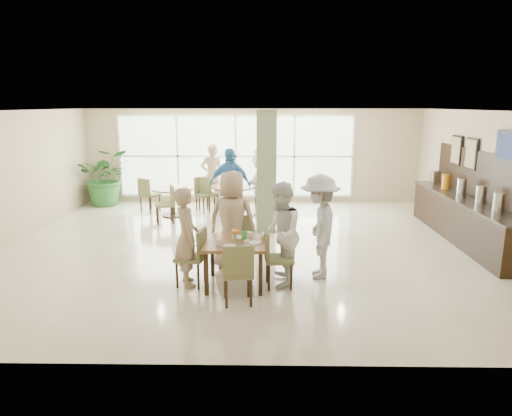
{
  "coord_description": "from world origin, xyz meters",
  "views": [
    {
      "loc": [
        0.33,
        -9.2,
        2.92
      ],
      "look_at": [
        0.2,
        -1.2,
        1.1
      ],
      "focal_mm": 32.0,
      "sensor_mm": 36.0,
      "label": 1
    }
  ],
  "objects_px": {
    "adult_standing": "(212,175)",
    "potted_plant": "(106,177)",
    "teen_far": "(232,220)",
    "teen_standing": "(319,227)",
    "round_table_right": "(233,192)",
    "round_table_left": "(173,195)",
    "main_table": "(235,247)",
    "teen_left": "(187,237)",
    "adult_b": "(261,181)",
    "buffet_counter": "(464,216)",
    "adult_a": "(230,185)",
    "teen_right": "(280,234)"
  },
  "relations": [
    {
      "from": "adult_standing",
      "to": "potted_plant",
      "type": "bearing_deg",
      "value": -17.43
    },
    {
      "from": "teen_far",
      "to": "teen_standing",
      "type": "xyz_separation_m",
      "value": [
        1.51,
        -0.41,
        -0.0
      ]
    },
    {
      "from": "round_table_right",
      "to": "teen_far",
      "type": "distance_m",
      "value": 4.33
    },
    {
      "from": "round_table_left",
      "to": "main_table",
      "type": "bearing_deg",
      "value": -67.79
    },
    {
      "from": "teen_left",
      "to": "adult_b",
      "type": "xyz_separation_m",
      "value": [
        1.19,
        5.07,
        0.08
      ]
    },
    {
      "from": "main_table",
      "to": "teen_standing",
      "type": "distance_m",
      "value": 1.49
    },
    {
      "from": "main_table",
      "to": "potted_plant",
      "type": "relative_size",
      "value": 0.59
    },
    {
      "from": "buffet_counter",
      "to": "adult_standing",
      "type": "relative_size",
      "value": 2.59
    },
    {
      "from": "teen_left",
      "to": "teen_standing",
      "type": "xyz_separation_m",
      "value": [
        2.2,
        0.38,
        0.08
      ]
    },
    {
      "from": "main_table",
      "to": "buffet_counter",
      "type": "distance_m",
      "value": 5.49
    },
    {
      "from": "round_table_right",
      "to": "adult_standing",
      "type": "bearing_deg",
      "value": 126.99
    },
    {
      "from": "round_table_left",
      "to": "potted_plant",
      "type": "xyz_separation_m",
      "value": [
        -2.21,
        1.3,
        0.27
      ]
    },
    {
      "from": "round_table_left",
      "to": "adult_a",
      "type": "xyz_separation_m",
      "value": [
        1.56,
        -0.54,
        0.36
      ]
    },
    {
      "from": "round_table_left",
      "to": "round_table_right",
      "type": "relative_size",
      "value": 0.91
    },
    {
      "from": "round_table_right",
      "to": "teen_left",
      "type": "height_order",
      "value": "teen_left"
    },
    {
      "from": "round_table_left",
      "to": "teen_right",
      "type": "relative_size",
      "value": 0.64
    },
    {
      "from": "teen_far",
      "to": "teen_standing",
      "type": "distance_m",
      "value": 1.57
    },
    {
      "from": "potted_plant",
      "to": "teen_right",
      "type": "relative_size",
      "value": 0.98
    },
    {
      "from": "teen_far",
      "to": "teen_right",
      "type": "height_order",
      "value": "teen_far"
    },
    {
      "from": "round_table_right",
      "to": "buffet_counter",
      "type": "height_order",
      "value": "buffet_counter"
    },
    {
      "from": "potted_plant",
      "to": "adult_a",
      "type": "height_order",
      "value": "adult_a"
    },
    {
      "from": "teen_far",
      "to": "teen_standing",
      "type": "bearing_deg",
      "value": 177.54
    },
    {
      "from": "main_table",
      "to": "adult_a",
      "type": "bearing_deg",
      "value": 95.3
    },
    {
      "from": "main_table",
      "to": "teen_right",
      "type": "relative_size",
      "value": 0.58
    },
    {
      "from": "round_table_left",
      "to": "teen_far",
      "type": "height_order",
      "value": "teen_far"
    },
    {
      "from": "buffet_counter",
      "to": "adult_a",
      "type": "bearing_deg",
      "value": 162.54
    },
    {
      "from": "teen_standing",
      "to": "adult_standing",
      "type": "xyz_separation_m",
      "value": [
        -2.44,
        5.61,
        0.01
      ]
    },
    {
      "from": "teen_standing",
      "to": "adult_b",
      "type": "xyz_separation_m",
      "value": [
        -1.01,
        4.68,
        0.0
      ]
    },
    {
      "from": "teen_standing",
      "to": "round_table_left",
      "type": "bearing_deg",
      "value": -139.78
    },
    {
      "from": "teen_left",
      "to": "teen_right",
      "type": "height_order",
      "value": "teen_right"
    },
    {
      "from": "buffet_counter",
      "to": "adult_a",
      "type": "xyz_separation_m",
      "value": [
        -5.22,
        1.64,
        0.38
      ]
    },
    {
      "from": "adult_standing",
      "to": "adult_b",
      "type": "bearing_deg",
      "value": 131.13
    },
    {
      "from": "teen_far",
      "to": "teen_right",
      "type": "xyz_separation_m",
      "value": [
        0.83,
        -0.77,
        -0.04
      ]
    },
    {
      "from": "potted_plant",
      "to": "adult_b",
      "type": "height_order",
      "value": "adult_b"
    },
    {
      "from": "buffet_counter",
      "to": "teen_standing",
      "type": "xyz_separation_m",
      "value": [
        -3.41,
        -2.22,
        0.34
      ]
    },
    {
      "from": "round_table_left",
      "to": "teen_standing",
      "type": "bearing_deg",
      "value": -52.49
    },
    {
      "from": "main_table",
      "to": "potted_plant",
      "type": "bearing_deg",
      "value": 124.37
    },
    {
      "from": "round_table_left",
      "to": "adult_b",
      "type": "distance_m",
      "value": 2.4
    },
    {
      "from": "potted_plant",
      "to": "teen_right",
      "type": "bearing_deg",
      "value": -50.97
    },
    {
      "from": "teen_standing",
      "to": "potted_plant",
      "type": "bearing_deg",
      "value": -132.83
    },
    {
      "from": "potted_plant",
      "to": "teen_left",
      "type": "relative_size",
      "value": 1.03
    },
    {
      "from": "teen_right",
      "to": "teen_standing",
      "type": "bearing_deg",
      "value": 119.74
    },
    {
      "from": "teen_left",
      "to": "adult_a",
      "type": "relative_size",
      "value": 0.88
    },
    {
      "from": "teen_standing",
      "to": "adult_standing",
      "type": "relative_size",
      "value": 0.99
    },
    {
      "from": "round_table_right",
      "to": "teen_standing",
      "type": "height_order",
      "value": "teen_standing"
    },
    {
      "from": "round_table_left",
      "to": "adult_b",
      "type": "height_order",
      "value": "adult_b"
    },
    {
      "from": "teen_standing",
      "to": "adult_standing",
      "type": "bearing_deg",
      "value": -153.76
    },
    {
      "from": "teen_left",
      "to": "adult_b",
      "type": "relative_size",
      "value": 0.91
    },
    {
      "from": "round_table_right",
      "to": "potted_plant",
      "type": "xyz_separation_m",
      "value": [
        -3.81,
        0.97,
        0.25
      ]
    },
    {
      "from": "potted_plant",
      "to": "teen_far",
      "type": "distance_m",
      "value": 6.67
    }
  ]
}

